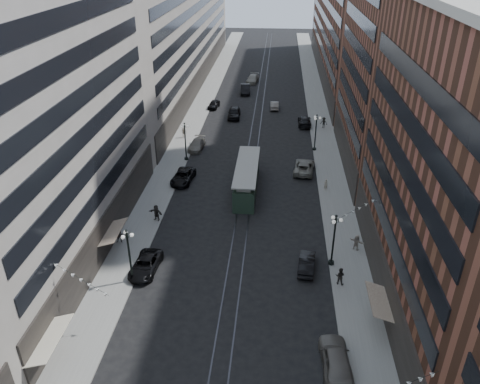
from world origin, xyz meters
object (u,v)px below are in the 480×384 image
(car_2, at_px, (146,265))
(car_4, at_px, (336,359))
(pedestrian_8, at_px, (326,185))
(car_11, at_px, (304,167))
(lamppost_sw_mid, at_px, (185,140))
(car_8, at_px, (197,145))
(car_13, at_px, (234,113))
(pedestrian_6, at_px, (184,132))
(pedestrian_7, at_px, (340,276))
(car_extra_1, at_px, (245,89))
(pedestrian_2, at_px, (119,236))
(car_14, at_px, (274,105))
(lamppost_sw_far, at_px, (129,254))
(car_7, at_px, (183,177))
(car_extra_0, at_px, (253,79))
(pedestrian_extra_0, at_px, (356,242))
(pedestrian_9, at_px, (324,123))
(lamppost_se_mid, at_px, (316,131))
(streetcar, at_px, (247,179))
(car_12, at_px, (305,121))
(car_9, at_px, (214,104))
(pedestrian_5, at_px, (156,213))
(lamppost_se_far, at_px, (334,238))
(car_10, at_px, (307,263))

(car_2, xyz_separation_m, car_4, (16.80, -10.12, 0.20))
(pedestrian_8, bearing_deg, car_11, -81.46)
(lamppost_sw_mid, distance_m, car_8, 4.90)
(car_13, height_order, pedestrian_6, pedestrian_6)
(pedestrian_7, relative_size, car_extra_1, 0.32)
(pedestrian_2, relative_size, car_13, 0.32)
(pedestrian_8, bearing_deg, car_2, 27.88)
(car_14, bearing_deg, lamppost_sw_far, 74.93)
(car_7, bearing_deg, car_extra_0, 88.33)
(pedestrian_6, distance_m, pedestrian_extra_0, 36.82)
(pedestrian_2, height_order, car_7, pedestrian_2)
(lamppost_sw_far, height_order, pedestrian_7, lamppost_sw_far)
(car_4, distance_m, pedestrian_6, 48.02)
(pedestrian_9, xyz_separation_m, pedestrian_extra_0, (0.67, -34.82, -0.08))
(lamppost_se_mid, xyz_separation_m, pedestrian_8, (0.62, -12.71, -2.19))
(lamppost_se_mid, xyz_separation_m, car_4, (-0.80, -40.47, -2.21))
(streetcar, height_order, pedestrian_extra_0, streetcar)
(pedestrian_7, bearing_deg, car_12, -70.68)
(streetcar, xyz_separation_m, car_2, (-8.40, -17.16, -0.87))
(streetcar, distance_m, car_13, 27.26)
(car_2, height_order, pedestrian_7, pedestrian_7)
(car_2, distance_m, car_9, 49.18)
(car_2, height_order, pedestrian_6, pedestrian_6)
(car_4, bearing_deg, pedestrian_5, -49.75)
(lamppost_se_far, height_order, pedestrian_2, lamppost_se_far)
(lamppost_sw_far, xyz_separation_m, car_8, (0.80, 31.20, -2.40))
(lamppost_se_mid, xyz_separation_m, pedestrian_extra_0, (2.69, -25.34, -2.11))
(lamppost_se_mid, xyz_separation_m, car_13, (-13.31, 13.75, -2.21))
(lamppost_sw_far, distance_m, car_7, 20.55)
(car_13, bearing_deg, streetcar, -82.64)
(streetcar, bearing_deg, car_10, -66.48)
(pedestrian_2, xyz_separation_m, pedestrian_5, (2.73, 4.67, 0.11))
(lamppost_se_far, xyz_separation_m, pedestrian_8, (0.62, 15.29, -2.19))
(car_12, relative_size, pedestrian_5, 2.80)
(lamppost_se_far, bearing_deg, car_9, 110.60)
(lamppost_sw_far, distance_m, car_14, 52.73)
(car_4, bearing_deg, car_10, -85.19)
(pedestrian_5, bearing_deg, streetcar, 63.28)
(pedestrian_9, bearing_deg, pedestrian_5, -105.08)
(car_8, bearing_deg, car_4, -62.51)
(lamppost_sw_mid, xyz_separation_m, pedestrian_2, (-3.03, -21.12, -2.11))
(car_12, xyz_separation_m, pedestrian_8, (1.69, -23.63, 0.14))
(car_4, bearing_deg, lamppost_sw_mid, -66.62)
(lamppost_sw_mid, distance_m, pedestrian_2, 21.44)
(streetcar, height_order, pedestrian_8, streetcar)
(car_7, distance_m, car_extra_1, 40.76)
(streetcar, relative_size, car_10, 2.89)
(streetcar, height_order, pedestrian_9, streetcar)
(lamppost_sw_far, distance_m, pedestrian_extra_0, 22.22)
(pedestrian_2, height_order, car_14, pedestrian_2)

